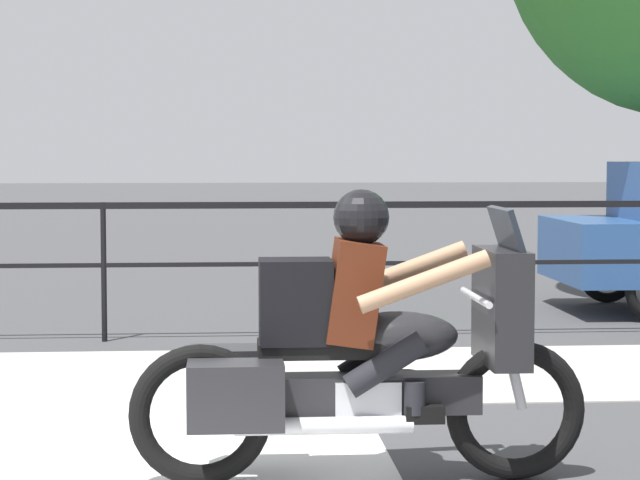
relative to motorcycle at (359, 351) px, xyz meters
name	(u,v)px	position (x,y,z in m)	size (l,w,h in m)	color
sidewalk_band	(82,377)	(-1.79, 3.13, -0.69)	(44.00, 2.40, 0.01)	#B7B2A8
fence_railing	(103,232)	(-1.79, 4.96, 0.30)	(36.00, 0.05, 1.26)	black
motorcycle	(359,351)	(0.00, 0.00, 0.00)	(2.39, 0.76, 1.53)	black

